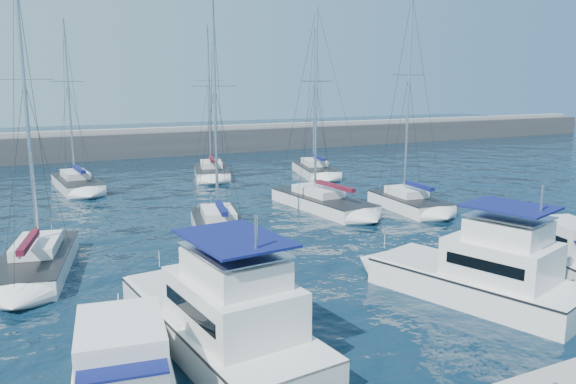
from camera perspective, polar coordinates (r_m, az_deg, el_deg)
name	(u,v)px	position (r m, az deg, el deg)	size (l,w,h in m)	color
ground	(347,287)	(26.10, 5.97, -9.55)	(220.00, 220.00, 0.00)	black
breakwater	(128,148)	(74.23, -15.92, 4.36)	(160.00, 6.00, 4.45)	#424244
motor_yacht_port_outer	(123,374)	(17.56, -16.43, -17.32)	(3.71, 7.13, 3.20)	silver
motor_yacht_port_inner	(222,318)	(20.06, -6.69, -12.60)	(4.75, 10.94, 4.69)	silver
motor_yacht_stbd_inner	(485,275)	(25.43, 19.36, -7.99)	(6.07, 9.47, 4.69)	silver
motor_yacht_stbd_outer	(559,257)	(30.10, 25.86, -5.92)	(3.73, 6.45, 3.20)	silver
sailboat_mid_a	(37,262)	(30.28, -24.18, -6.52)	(4.75, 8.85, 14.94)	silver
sailboat_mid_c	(219,226)	(34.60, -6.98, -3.48)	(4.51, 8.07, 14.34)	silver
sailboat_mid_d	(322,202)	(41.44, 3.47, -1.01)	(4.03, 9.80, 14.85)	silver
sailboat_mid_e	(409,202)	(42.08, 12.19, -1.01)	(3.59, 7.15, 15.57)	silver
sailboat_back_a	(77,183)	(52.30, -20.66, 0.83)	(3.73, 8.88, 14.82)	silver
sailboat_back_b	(211,172)	(55.72, -7.78, 2.04)	(5.12, 8.34, 15.02)	silver
sailboat_back_c	(315,170)	(56.52, 2.79, 2.25)	(4.92, 8.60, 14.87)	silver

